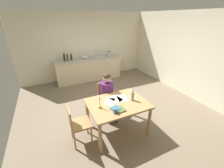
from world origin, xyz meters
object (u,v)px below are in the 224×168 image
chair_side_empty (77,124)px  bottle_vinegar (68,58)px  wine_glass_near_sink (88,55)px  wine_glass_by_kettle (85,55)px  dining_table (117,107)px  person_seated (108,93)px  book_cookery (120,110)px  coffee_mug (115,111)px  wine_glass_back_right (80,56)px  bottle_wine_red (71,57)px  chair_at_table (106,97)px  candlestick (100,105)px  stovetop_kettle (109,54)px  bottle_oil (64,58)px  wine_glass_back_left (83,55)px  wine_bottle_on_table (133,96)px  book_magazine (116,109)px  mixing_bowl (85,57)px  sink_unit (98,57)px

chair_side_empty → bottle_vinegar: (0.41, 3.13, 0.54)m
wine_glass_near_sink → wine_glass_by_kettle: same height
dining_table → person_seated: size_ratio=1.05×
person_seated → chair_side_empty: (-0.92, -0.55, -0.19)m
chair_side_empty → book_cookery: chair_side_empty is taller
coffee_mug → wine_glass_back_right: bearing=86.6°
bottle_wine_red → person_seated: bearing=-82.2°
wine_glass_by_kettle → chair_at_table: bearing=-94.9°
dining_table → candlestick: (-0.41, -0.02, 0.18)m
chair_at_table → stovetop_kettle: size_ratio=3.99×
wine_glass_by_kettle → stovetop_kettle: bearing=-8.7°
dining_table → candlestick: bearing=-176.9°
candlestick → wine_glass_by_kettle: 3.43m
bottle_oil → wine_glass_back_left: bearing=10.9°
wine_bottle_on_table → wine_glass_by_kettle: 3.39m
book_magazine → bottle_wine_red: (-0.19, 3.41, 0.25)m
candlestick → wine_bottle_on_table: (0.75, -0.02, 0.03)m
book_magazine → wine_glass_near_sink: bearing=64.8°
dining_table → mixing_bowl: (0.19, 3.21, 0.31)m
bottle_wine_red → wine_glass_back_left: 0.51m
chair_at_table → bottle_wine_red: size_ratio=3.49×
bottle_oil → mixing_bowl: bottle_oil is taller
book_magazine → mixing_bowl: bearing=67.5°
wine_bottle_on_table → wine_glass_near_sink: 3.39m
stovetop_kettle → mixing_bowl: bearing=178.6°
wine_glass_back_right → chair_side_empty: bearing=-105.2°
wine_bottle_on_table → sink_unit: 3.26m
book_cookery → wine_bottle_on_table: wine_bottle_on_table is taller
chair_side_empty → mixing_bowl: (1.08, 3.19, 0.46)m
bottle_oil → stovetop_kettle: 1.83m
stovetop_kettle → wine_glass_by_kettle: bearing=171.3°
candlestick → wine_glass_by_kettle: (0.66, 3.36, 0.19)m
person_seated → book_cookery: size_ratio=6.09×
coffee_mug → bottle_wine_red: bearing=92.1°
dining_table → person_seated: (0.03, 0.57, 0.04)m
book_cookery → wine_glass_near_sink: wine_glass_near_sink is taller
chair_side_empty → person_seated: bearing=31.0°
chair_at_table → coffee_mug: 1.09m
chair_at_table → dining_table: bearing=-92.3°
book_magazine → wine_glass_back_right: wine_glass_back_right is taller
candlestick → bottle_vinegar: bottle_vinegar is taller
mixing_bowl → wine_glass_back_left: bearing=103.3°
book_cookery → bottle_oil: size_ratio=0.64×
wine_bottle_on_table → sink_unit: size_ratio=0.72×
wine_glass_near_sink → coffee_mug: bearing=-99.0°
dining_table → stovetop_kettle: size_ratio=5.69×
book_magazine → stovetop_kettle: bearing=50.9°
book_magazine → wine_glass_back_right: bearing=70.5°
dining_table → wine_glass_by_kettle: wine_glass_by_kettle is taller
chair_at_table → mixing_bowl: 2.54m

